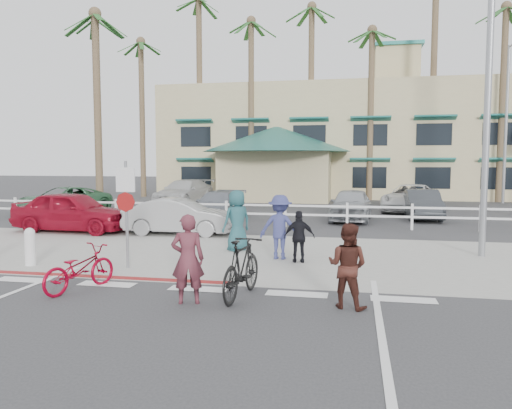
% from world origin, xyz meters
% --- Properties ---
extents(ground, '(140.00, 140.00, 0.00)m').
position_xyz_m(ground, '(0.00, 0.00, 0.00)').
color(ground, '#333335').
extents(bike_path, '(12.00, 16.00, 0.01)m').
position_xyz_m(bike_path, '(0.00, -2.00, 0.00)').
color(bike_path, '#333335').
rests_on(bike_path, ground).
extents(sidewalk_plaza, '(22.00, 7.00, 0.01)m').
position_xyz_m(sidewalk_plaza, '(0.00, 4.50, 0.01)').
color(sidewalk_plaza, gray).
rests_on(sidewalk_plaza, ground).
extents(cross_street, '(40.00, 5.00, 0.01)m').
position_xyz_m(cross_street, '(0.00, 8.50, 0.00)').
color(cross_street, '#333335').
rests_on(cross_street, ground).
extents(parking_lot, '(50.00, 16.00, 0.01)m').
position_xyz_m(parking_lot, '(0.00, 18.00, 0.00)').
color(parking_lot, '#333335').
rests_on(parking_lot, ground).
extents(curb_red, '(7.00, 0.25, 0.02)m').
position_xyz_m(curb_red, '(-3.00, 1.20, 0.01)').
color(curb_red, maroon).
rests_on(curb_red, ground).
extents(rail_fence, '(29.40, 0.16, 1.00)m').
position_xyz_m(rail_fence, '(0.50, 10.50, 0.50)').
color(rail_fence, silver).
rests_on(rail_fence, ground).
extents(building, '(28.00, 16.00, 11.30)m').
position_xyz_m(building, '(2.00, 31.00, 5.65)').
color(building, '#C5B687').
rests_on(building, ground).
extents(sign_post, '(0.50, 0.10, 2.90)m').
position_xyz_m(sign_post, '(-2.30, 2.20, 1.45)').
color(sign_post, gray).
rests_on(sign_post, ground).
extents(bollard_0, '(0.26, 0.26, 0.95)m').
position_xyz_m(bollard_0, '(-4.80, 2.00, 0.47)').
color(bollard_0, silver).
rests_on(bollard_0, ground).
extents(streetlight_0, '(0.60, 2.00, 9.00)m').
position_xyz_m(streetlight_0, '(6.50, 5.50, 4.50)').
color(streetlight_0, gray).
rests_on(streetlight_0, ground).
extents(streetlight_1, '(0.60, 2.00, 9.50)m').
position_xyz_m(streetlight_1, '(12.00, 24.00, 4.75)').
color(streetlight_1, gray).
rests_on(streetlight_1, ground).
extents(palm_0, '(4.00, 4.00, 15.00)m').
position_xyz_m(palm_0, '(-16.00, 26.00, 7.50)').
color(palm_0, '#205320').
rests_on(palm_0, ground).
extents(palm_1, '(4.00, 4.00, 13.00)m').
position_xyz_m(palm_1, '(-12.00, 25.00, 6.50)').
color(palm_1, '#205320').
rests_on(palm_1, ground).
extents(palm_2, '(4.00, 4.00, 16.00)m').
position_xyz_m(palm_2, '(-8.00, 26.00, 8.00)').
color(palm_2, '#205320').
rests_on(palm_2, ground).
extents(palm_3, '(4.00, 4.00, 14.00)m').
position_xyz_m(palm_3, '(-4.00, 25.00, 7.00)').
color(palm_3, '#205320').
rests_on(palm_3, ground).
extents(palm_4, '(4.00, 4.00, 15.00)m').
position_xyz_m(palm_4, '(0.00, 26.00, 7.50)').
color(palm_4, '#205320').
rests_on(palm_4, ground).
extents(palm_5, '(4.00, 4.00, 13.00)m').
position_xyz_m(palm_5, '(4.00, 25.00, 6.50)').
color(palm_5, '#205320').
rests_on(palm_5, ground).
extents(palm_6, '(4.00, 4.00, 17.00)m').
position_xyz_m(palm_6, '(8.00, 26.00, 8.50)').
color(palm_6, '#205320').
rests_on(palm_6, ground).
extents(palm_7, '(4.00, 4.00, 14.00)m').
position_xyz_m(palm_7, '(12.00, 25.00, 7.00)').
color(palm_7, '#205320').
rests_on(palm_7, ground).
extents(palm_10, '(4.00, 4.00, 12.00)m').
position_xyz_m(palm_10, '(-10.00, 15.00, 6.00)').
color(palm_10, '#205320').
rests_on(palm_10, ground).
extents(bike_red, '(1.14, 1.82, 0.90)m').
position_xyz_m(bike_red, '(-2.31, 0.06, 0.45)').
color(bike_red, maroon).
rests_on(bike_red, ground).
extents(rider_red, '(0.69, 0.55, 1.65)m').
position_xyz_m(rider_red, '(0.12, -0.38, 0.82)').
color(rider_red, '#5B2630').
rests_on(rider_red, ground).
extents(bike_black, '(0.77, 1.97, 1.16)m').
position_xyz_m(bike_black, '(1.00, 0.17, 0.58)').
color(bike_black, black).
rests_on(bike_black, ground).
extents(rider_black, '(0.89, 0.79, 1.51)m').
position_xyz_m(rider_black, '(2.97, -0.08, 0.76)').
color(rider_black, '#3E1C16').
rests_on(rider_black, ground).
extents(pedestrian_a, '(1.14, 0.70, 1.71)m').
position_xyz_m(pedestrian_a, '(1.15, 4.05, 0.85)').
color(pedestrian_a, navy).
rests_on(pedestrian_a, ground).
extents(pedestrian_child, '(0.83, 0.45, 1.34)m').
position_xyz_m(pedestrian_child, '(1.71, 3.66, 0.67)').
color(pedestrian_child, black).
rests_on(pedestrian_child, ground).
extents(pedestrian_b, '(1.01, 1.00, 1.77)m').
position_xyz_m(pedestrian_b, '(-0.26, 5.05, 0.88)').
color(pedestrian_b, '#204D54').
rests_on(pedestrian_b, ground).
extents(car_white_sedan, '(3.94, 1.55, 1.28)m').
position_xyz_m(car_white_sedan, '(-2.99, 7.75, 0.64)').
color(car_white_sedan, gray).
rests_on(car_white_sedan, ground).
extents(car_red_compact, '(4.50, 1.99, 1.51)m').
position_xyz_m(car_red_compact, '(-7.05, 7.61, 0.75)').
color(car_red_compact, maroon).
rests_on(car_red_compact, ground).
extents(lot_car_0, '(3.93, 5.20, 1.31)m').
position_xyz_m(lot_car_0, '(-11.11, 13.39, 0.66)').
color(lot_car_0, '#2D5D3A').
rests_on(lot_car_0, ground).
extents(lot_car_1, '(1.99, 4.36, 1.24)m').
position_xyz_m(lot_car_1, '(-2.98, 12.76, 0.62)').
color(lot_car_1, slate).
rests_on(lot_car_1, ground).
extents(lot_car_2, '(1.97, 4.22, 1.40)m').
position_xyz_m(lot_car_2, '(2.92, 13.16, 0.70)').
color(lot_car_2, '#9EA2A8').
rests_on(lot_car_2, ground).
extents(lot_car_3, '(1.41, 3.98, 1.31)m').
position_xyz_m(lot_car_3, '(6.07, 14.41, 0.65)').
color(lot_car_3, '#303438').
rests_on(lot_car_3, ground).
extents(lot_car_4, '(2.85, 5.36, 1.48)m').
position_xyz_m(lot_car_4, '(-6.91, 19.36, 0.74)').
color(lot_car_4, '#BDBDBC').
rests_on(lot_car_4, ground).
extents(lot_car_5, '(3.63, 5.49, 1.40)m').
position_xyz_m(lot_car_5, '(5.90, 17.54, 0.70)').
color(lot_car_5, silver).
rests_on(lot_car_5, ground).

